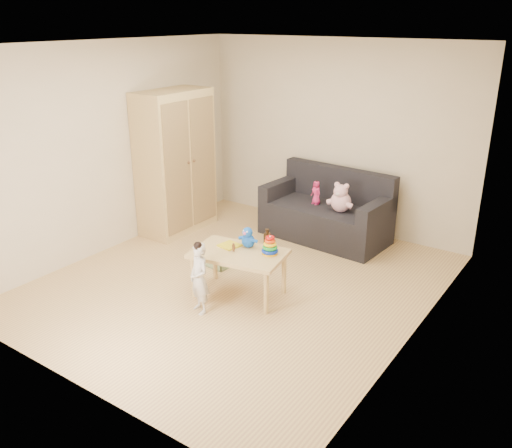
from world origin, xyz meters
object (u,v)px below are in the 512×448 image
Objects in this scene: wardrobe at (176,162)px; play_table at (239,274)px; toddler at (199,279)px; sofa at (325,222)px.

play_table is (1.89, -1.10, -0.72)m from wardrobe.
play_table is 0.54m from toddler.
wardrobe is at bearing 149.68° from play_table.
toddler is (-0.12, -2.48, 0.13)m from sofa.
toddler reaches higher than sofa.
toddler is at bearing -42.45° from wardrobe.
wardrobe is 2.20m from sofa.
wardrobe is 2.00× the size of play_table.
wardrobe is 2.30m from play_table.
play_table is (0.00, -1.97, 0.02)m from sofa.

